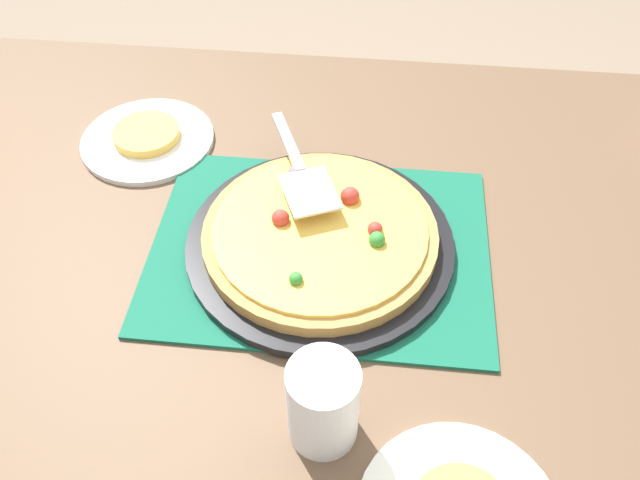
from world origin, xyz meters
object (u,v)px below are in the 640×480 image
(cup_near, at_px, (323,404))
(pizza_server, at_px, (300,170))
(served_slice_right, at_px, (146,134))
(plate_far_right, at_px, (148,140))
(pizza_pan, at_px, (320,243))
(pizza, at_px, (320,233))

(cup_near, bearing_deg, pizza_server, -79.13)
(served_slice_right, height_order, pizza_server, pizza_server)
(plate_far_right, relative_size, pizza_server, 0.96)
(pizza_pan, relative_size, served_slice_right, 3.45)
(pizza_server, bearing_deg, pizza_pan, 112.98)
(pizza, height_order, served_slice_right, pizza)
(pizza_pan, distance_m, pizza, 0.02)
(served_slice_right, bearing_deg, plate_far_right, 0.00)
(pizza_server, bearing_deg, plate_far_right, -23.40)
(pizza_server, bearing_deg, cup_near, 100.87)
(pizza, distance_m, plate_far_right, 0.38)
(cup_near, relative_size, pizza_server, 0.53)
(plate_far_right, bearing_deg, pizza, 146.43)
(pizza_server, bearing_deg, pizza, 113.30)
(served_slice_right, xyz_separation_m, pizza_server, (-0.27, 0.12, 0.05))
(pizza_pan, xyz_separation_m, plate_far_right, (0.31, -0.21, -0.01))
(pizza, relative_size, pizza_server, 1.44)
(cup_near, bearing_deg, pizza, -83.42)
(pizza, xyz_separation_m, plate_far_right, (0.31, -0.21, -0.03))
(cup_near, height_order, pizza_server, cup_near)
(pizza, relative_size, served_slice_right, 3.00)
(plate_far_right, bearing_deg, pizza_pan, 146.25)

